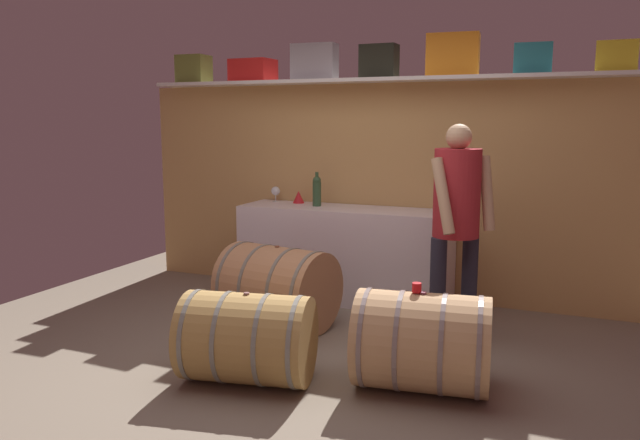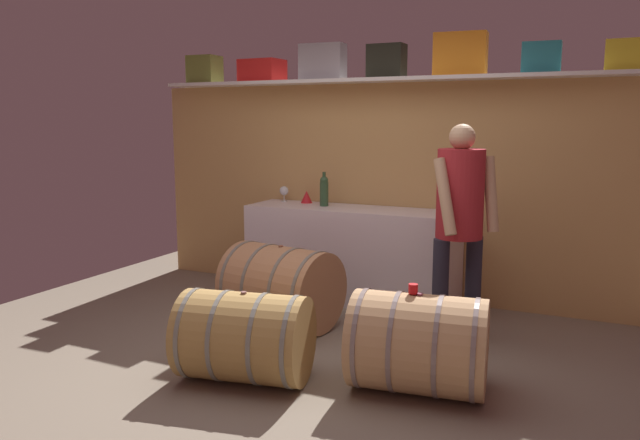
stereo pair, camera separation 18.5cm
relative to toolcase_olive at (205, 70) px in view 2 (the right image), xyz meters
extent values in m
cube|color=gray|center=(1.92, -1.40, -2.14)|extent=(6.04, 7.33, 0.02)
cube|color=tan|center=(1.92, 0.15, -1.15)|extent=(4.84, 0.10, 1.96)
cube|color=silver|center=(1.92, 0.00, -0.15)|extent=(4.45, 0.40, 0.03)
cube|color=olive|center=(0.00, 0.00, 0.00)|extent=(0.30, 0.26, 0.27)
cube|color=red|center=(0.67, 0.00, -0.03)|extent=(0.40, 0.31, 0.21)
cube|color=gray|center=(1.30, 0.00, 0.03)|extent=(0.42, 0.21, 0.32)
cube|color=black|center=(1.92, 0.00, 0.01)|extent=(0.32, 0.19, 0.29)
cube|color=orange|center=(2.56, 0.00, 0.04)|extent=(0.44, 0.22, 0.35)
cube|color=#22757E|center=(3.20, 0.00, -0.01)|extent=(0.30, 0.21, 0.24)
cube|color=yellow|center=(3.81, 0.00, -0.02)|extent=(0.30, 0.28, 0.23)
cube|color=white|center=(1.67, -0.18, -1.70)|extent=(1.92, 0.54, 0.85)
cylinder|color=#315233|center=(1.39, -0.16, -1.17)|extent=(0.08, 0.08, 0.22)
sphere|color=#315233|center=(1.39, -0.16, -1.04)|extent=(0.08, 0.08, 0.08)
cylinder|color=#315233|center=(1.39, -0.16, -1.00)|extent=(0.03, 0.03, 0.07)
cylinder|color=white|center=(0.90, -0.02, -1.28)|extent=(0.06, 0.06, 0.00)
cylinder|color=white|center=(0.90, -0.02, -1.24)|extent=(0.01, 0.01, 0.07)
sphere|color=white|center=(0.90, -0.02, -1.17)|extent=(0.09, 0.09, 0.09)
sphere|color=maroon|center=(0.90, -0.02, -1.19)|extent=(0.05, 0.05, 0.05)
cone|color=red|center=(1.15, -0.03, -1.22)|extent=(0.11, 0.11, 0.12)
cylinder|color=tan|center=(2.78, -1.82, -1.82)|extent=(0.87, 0.70, 0.60)
cylinder|color=slate|center=(2.45, -1.86, -1.82)|extent=(0.11, 0.61, 0.61)
cylinder|color=slate|center=(2.66, -1.83, -1.82)|extent=(0.11, 0.61, 0.61)
cylinder|color=slate|center=(2.91, -1.80, -1.82)|extent=(0.11, 0.61, 0.61)
cylinder|color=slate|center=(3.11, -1.77, -1.82)|extent=(0.11, 0.61, 0.61)
cylinder|color=#864052|center=(2.78, -1.82, -1.52)|extent=(0.04, 0.04, 0.01)
cylinder|color=tan|center=(1.44, -1.08, -1.80)|extent=(0.94, 0.77, 0.64)
cylinder|color=slate|center=(1.10, -1.02, -1.80)|extent=(0.14, 0.64, 0.65)
cylinder|color=slate|center=(1.31, -1.06, -1.80)|extent=(0.14, 0.64, 0.65)
cylinder|color=slate|center=(1.58, -1.11, -1.80)|extent=(0.14, 0.64, 0.65)
cylinder|color=slate|center=(1.79, -1.15, -1.80)|extent=(0.14, 0.64, 0.65)
cylinder|color=brown|center=(1.44, -1.08, -1.48)|extent=(0.04, 0.04, 0.01)
cylinder|color=#AA8446|center=(1.75, -2.12, -1.84)|extent=(0.88, 0.70, 0.56)
cylinder|color=gray|center=(1.42, -2.18, -1.84)|extent=(0.13, 0.57, 0.57)
cylinder|color=gray|center=(1.62, -2.14, -1.84)|extent=(0.13, 0.57, 0.57)
cylinder|color=gray|center=(1.87, -2.10, -1.84)|extent=(0.13, 0.57, 0.57)
cylinder|color=gray|center=(2.07, -2.06, -1.84)|extent=(0.13, 0.57, 0.57)
cylinder|color=#7F534E|center=(1.75, -2.12, -1.55)|extent=(0.04, 0.04, 0.01)
cylinder|color=red|center=(2.74, -1.82, -1.49)|extent=(0.06, 0.06, 0.06)
cylinder|color=#292939|center=(2.69, -0.94, -1.74)|extent=(0.12, 0.12, 0.78)
cylinder|color=#292939|center=(2.88, -0.72, -1.74)|extent=(0.12, 0.12, 0.78)
cylinder|color=#AD262D|center=(2.78, -0.83, -1.02)|extent=(0.34, 0.34, 0.64)
sphere|color=tan|center=(2.78, -0.83, -0.62)|extent=(0.19, 0.19, 0.19)
cylinder|color=tan|center=(2.73, -1.04, -1.02)|extent=(0.24, 0.23, 0.54)
cylinder|color=tan|center=(2.99, -0.75, -1.02)|extent=(0.18, 0.18, 0.55)
camera|label=1|loc=(3.58, -5.36, -0.49)|focal=34.85mm
camera|label=2|loc=(3.75, -5.29, -0.49)|focal=34.85mm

